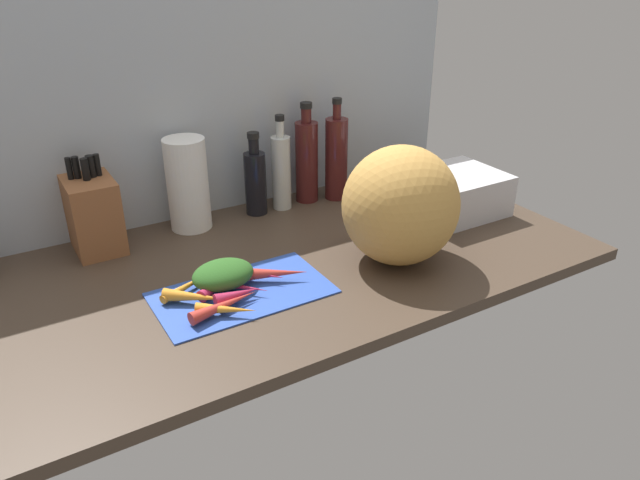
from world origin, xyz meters
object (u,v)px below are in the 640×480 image
Objects in this scene: paper_towel_roll at (188,184)px; dish_rack at (454,194)px; carrot_2 at (237,295)px; carrot_4 at (226,310)px; carrot_3 at (191,284)px; bottle_1 at (281,171)px; bottle_3 at (336,158)px; carrot_0 at (234,286)px; winter_squash at (400,206)px; carrot_8 at (225,305)px; cutting_board at (242,292)px; bottle_2 at (307,160)px; carrot_1 at (249,273)px; carrot_7 at (217,285)px; carrot_5 at (273,273)px; bottle_0 at (255,181)px; knife_block at (93,213)px; carrot_6 at (196,297)px.

dish_rack is at bearing -23.50° from paper_towel_roll.
carrot_2 is 5.80cm from carrot_4.
bottle_1 is (40.03, 31.84, 9.73)cm from carrot_3.
bottle_3 is 36.36cm from dish_rack.
carrot_0 is 43.71cm from winter_squash.
cutting_board is at bearing 40.85° from carrot_8.
carrot_4 is 0.43× the size of bottle_2.
bottle_3 reaches higher than carrot_2.
carrot_1 is (3.58, 4.01, 1.92)cm from cutting_board.
bottle_1 reaches higher than carrot_1.
bottle_2 reaches higher than paper_towel_roll.
cutting_board is at bearing -33.46° from carrot_7.
winter_squash is at bearing 0.92° from carrot_8.
carrot_5 is (4.56, -3.25, 0.21)cm from carrot_1.
winter_squash reaches higher than carrot_5.
bottle_0 is at bearing 177.59° from bottle_1.
bottle_1 is (35.37, 35.85, 9.34)cm from carrot_7.
carrot_0 is 0.96× the size of carrot_3.
cutting_board is 1.34× the size of winter_squash.
bottle_1 is at bearing -172.37° from bottle_2.
carrot_8 is at bearing -70.68° from knife_block.
carrot_6 is 0.48× the size of bottle_2.
carrot_1 is at bearing -88.58° from paper_towel_roll.
bottle_3 is at bearing -5.21° from bottle_1.
carrot_3 is at bearing 166.39° from winter_squash.
carrot_2 is 44.37cm from winter_squash.
carrot_8 is 0.60× the size of dish_rack.
dish_rack reaches higher than carrot_4.
bottle_3 reaches higher than cutting_board.
bottle_0 is at bearing 49.52° from carrot_6.
winter_squash is at bearing -2.04° from carrot_2.
dish_rack is at bearing 7.84° from cutting_board.
carrot_3 is at bearing -110.29° from paper_towel_roll.
bottle_3 is at bearing 27.53° from carrot_3.
carrot_4 is at bearing -80.05° from carrot_3.
paper_towel_roll reaches higher than carrot_6.
carrot_6 is at bearing 174.02° from winter_squash.
knife_block is at bearing 162.24° from dish_rack.
bottle_3 reaches higher than knife_block.
carrot_1 is 1.02× the size of carrot_3.
carrot_2 is 61.74cm from bottle_2.
bottle_2 reaches higher than carrot_5.
carrot_2 is 75.19cm from dish_rack.
carrot_0 is 8.21cm from carrot_8.
carrot_6 is 65.18cm from bottle_2.
winter_squash is at bearing -13.66° from carrot_1.
carrot_2 and carrot_6 have the same top height.
carrot_5 is at bearing -35.42° from carrot_1.
cutting_board is 2.72× the size of carrot_6.
carrot_5 is (17.50, -6.34, 0.71)cm from carrot_3.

